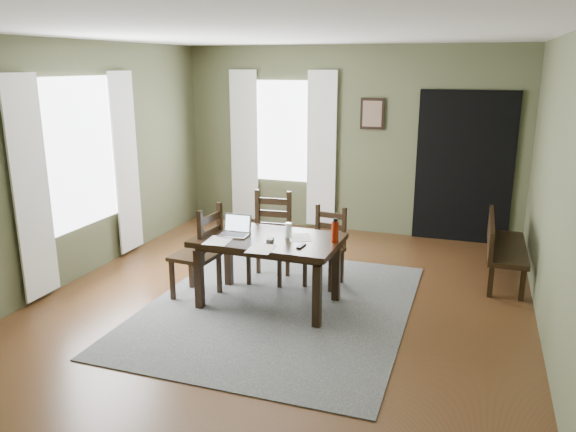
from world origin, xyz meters
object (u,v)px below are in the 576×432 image
at_px(dining_table, 269,246).
at_px(laptop, 236,230).
at_px(chair_end, 200,254).
at_px(bench, 501,244).
at_px(water_bottle, 335,231).
at_px(chair_back_left, 270,238).
at_px(chair_back_right, 326,248).

height_order(dining_table, laptop, laptop).
xyz_separation_m(dining_table, chair_end, (-0.75, -0.07, -0.15)).
relative_size(bench, laptop, 4.25).
bearing_deg(water_bottle, chair_end, -174.89).
distance_m(chair_back_left, laptop, 0.76).
relative_size(chair_back_right, laptop, 2.88).
height_order(bench, laptop, laptop).
distance_m(chair_end, chair_back_right, 1.41).
relative_size(bench, water_bottle, 5.36).
bearing_deg(dining_table, laptop, -175.20).
height_order(dining_table, chair_back_left, chair_back_left).
height_order(chair_end, chair_back_right, chair_end).
relative_size(dining_table, chair_back_right, 1.67).
xyz_separation_m(chair_end, bench, (3.03, 1.59, -0.06)).
distance_m(chair_back_right, laptop, 1.13).
bearing_deg(chair_back_right, bench, 32.48).
distance_m(chair_back_left, bench, 2.65).
xyz_separation_m(chair_back_left, bench, (2.51, 0.85, -0.06)).
xyz_separation_m(chair_back_left, water_bottle, (0.92, -0.61, 0.35)).
bearing_deg(bench, chair_back_right, 112.68).
bearing_deg(chair_end, laptop, 101.70).
bearing_deg(chair_back_right, chair_back_left, -164.45).
bearing_deg(laptop, bench, 28.42).
bearing_deg(chair_back_left, bench, 14.27).
bearing_deg(dining_table, water_bottle, 6.17).
bearing_deg(chair_back_left, dining_table, -74.51).
bearing_deg(laptop, chair_end, -174.85).
xyz_separation_m(dining_table, water_bottle, (0.68, 0.06, 0.20)).
bearing_deg(chair_back_right, chair_end, -135.35).
bearing_deg(chair_end, bench, 122.29).
bearing_deg(water_bottle, laptop, -175.66).
bearing_deg(bench, dining_table, 123.72).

